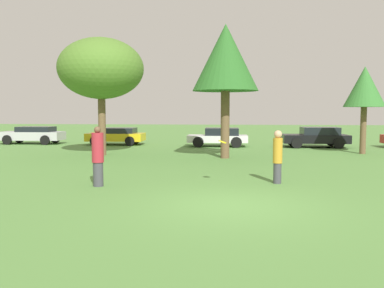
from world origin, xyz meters
name	(u,v)px	position (x,y,z in m)	size (l,w,h in m)	color
ground_plane	(231,205)	(0.00, 0.00, 0.00)	(120.00, 120.00, 0.00)	#54843D
person_thrower	(98,156)	(-4.14, 2.21, 0.94)	(0.37, 0.37, 1.88)	#3F3F47
person_catcher	(278,156)	(1.50, 3.24, 0.90)	(0.31, 0.31, 1.73)	#3F3F47
frisbee	(222,142)	(-0.28, 2.83, 1.38)	(0.26, 0.26, 0.11)	yellow
tree_0	(101,69)	(-6.82, 10.92, 4.55)	(4.47, 4.47, 6.17)	brown
tree_1	(226,59)	(-0.30, 10.21, 4.92)	(3.26, 3.26, 6.61)	brown
tree_2	(365,88)	(7.22, 12.95, 3.61)	(2.20, 2.20, 4.77)	brown
parked_car_silver	(33,135)	(-14.14, 17.70, 0.67)	(4.46, 1.91, 1.24)	#B2B2B7
parked_car_yellow	(117,136)	(-7.93, 17.55, 0.64)	(3.93, 2.02, 1.18)	gold
parked_car_white	(219,137)	(-0.78, 16.80, 0.66)	(3.97, 1.97, 1.23)	silver
parked_car_black	(316,137)	(5.52, 16.85, 0.69)	(4.19, 2.09, 1.31)	black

